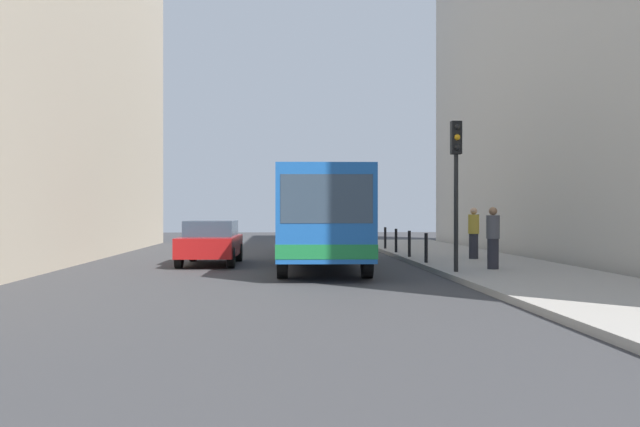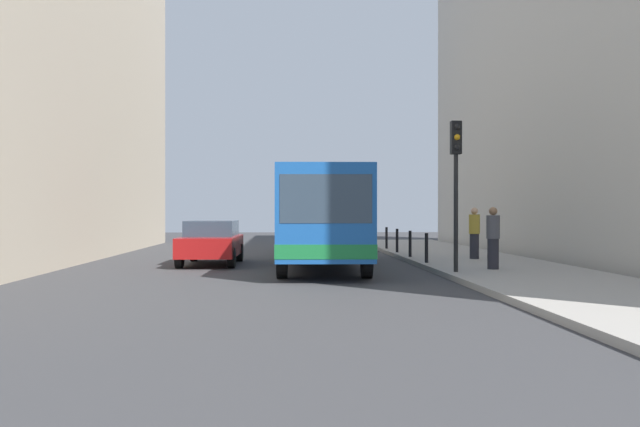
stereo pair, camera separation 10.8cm
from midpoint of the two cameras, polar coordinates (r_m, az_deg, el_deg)
The scene contains 13 objects.
ground_plane at distance 20.03m, azimuth 0.35°, elevation -4.96°, with size 80.00×80.00×0.00m, color #38383A.
sidewalk at distance 21.05m, azimuth 15.24°, elevation -4.52°, with size 4.40×40.00×0.15m, color #9E9991.
building_right at distance 27.81m, azimuth 24.90°, elevation 13.32°, with size 7.00×32.00×16.26m, color #BCB7AD.
bus at distance 22.21m, azimuth 0.28°, elevation -0.01°, with size 2.93×11.11×3.00m.
car_beside_bus at distance 23.36m, azimuth -8.92°, elevation -2.31°, with size 1.94×4.44×1.48m.
car_behind_bus at distance 31.69m, azimuth -0.86°, elevation -1.67°, with size 2.04×4.48×1.48m.
traffic_light at distance 18.93m, azimuth 11.46°, elevation 3.85°, with size 0.28×0.33×4.10m.
bollard_near at distance 22.17m, azimuth 9.03°, elevation -2.85°, with size 0.11×0.11×0.95m, color black.
bollard_mid at distance 24.95m, azimuth 7.67°, elevation -2.52°, with size 0.11×0.11×0.95m, color black.
bollard_far at distance 27.74m, azimuth 6.57°, elevation -2.26°, with size 0.11×0.11×0.95m, color black.
bollard_farthest at distance 30.54m, azimuth 5.68°, elevation -2.04°, with size 0.11×0.11×0.95m, color black.
pedestrian_near_signal at distance 20.01m, azimuth 14.42°, elevation -1.99°, with size 0.38×0.38×1.77m.
pedestrian_mid_sidewalk at distance 24.28m, azimuth 12.90°, elevation -1.61°, with size 0.38×0.38×1.78m.
Camera 2 is at (-1.13, -19.92, 1.77)m, focal length 38.28 mm.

